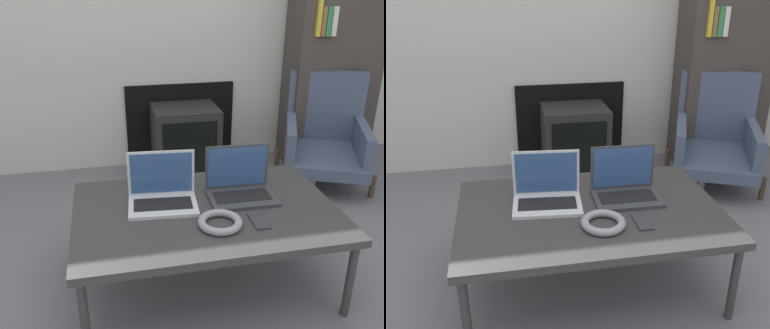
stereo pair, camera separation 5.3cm
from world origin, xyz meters
TOP-DOWN VIEW (x-y plane):
  - table at (0.00, 0.39)m, footprint 1.17×0.76m
  - laptop_left at (-0.18, 0.48)m, footprint 0.33×0.24m
  - laptop_right at (0.19, 0.48)m, footprint 0.31×0.22m
  - headphones at (0.02, 0.24)m, footprint 0.19×0.19m
  - phone at (0.19, 0.24)m, footprint 0.06×0.13m
  - tv at (0.16, 1.68)m, footprint 0.47×0.38m
  - armchair at (1.12, 1.39)m, footprint 0.76×0.84m
  - bookshelf at (1.29, 1.72)m, footprint 0.67×0.32m

SIDE VIEW (x-z plane):
  - tv at x=0.16m, z-range 0.00..0.50m
  - armchair at x=1.12m, z-range -0.03..0.71m
  - table at x=0.00m, z-range 0.17..0.58m
  - phone at x=0.19m, z-range 0.40..0.41m
  - headphones at x=0.02m, z-range 0.40..0.44m
  - laptop_left at x=-0.18m, z-range 0.34..0.57m
  - laptop_right at x=0.19m, z-range 0.34..0.57m
  - bookshelf at x=1.29m, z-range 0.00..1.79m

